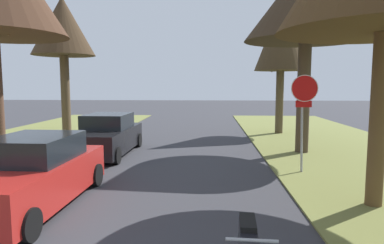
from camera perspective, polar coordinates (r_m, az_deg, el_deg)
stop_sign_far at (r=10.83m, az=18.20°, el=3.15°), size 0.81×0.31×2.97m
street_tree_right_mid_b at (r=14.45m, az=18.66°, el=18.61°), size 4.72×4.72×7.45m
street_tree_right_far at (r=19.56m, az=14.72°, el=13.71°), size 2.85×2.85×7.26m
street_tree_left_far at (r=19.40m, az=-20.81°, el=14.49°), size 3.21×3.21×7.18m
parked_sedan_red at (r=8.48m, az=-25.20°, el=-7.95°), size 2.02×4.43×1.57m
parked_sedan_black at (r=13.79m, az=-14.04°, el=-2.25°), size 2.02×4.43×1.57m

